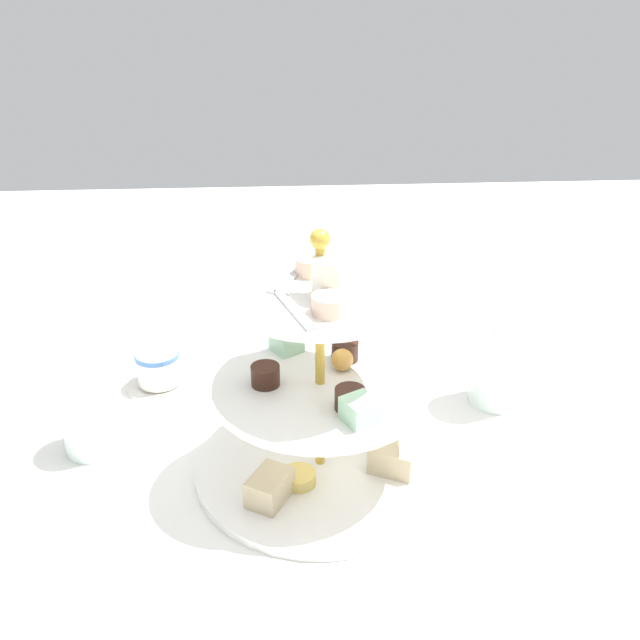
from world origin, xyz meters
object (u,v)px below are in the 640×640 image
at_px(tiered_serving_stand, 320,405).
at_px(water_glass_tall_right, 500,358).
at_px(teacup_with_saucer, 159,370).
at_px(butter_knife_right, 303,337).
at_px(water_glass_short_left, 90,420).

relative_size(tiered_serving_stand, water_glass_tall_right, 2.20).
bearing_deg(tiered_serving_stand, teacup_with_saucer, -133.42).
height_order(tiered_serving_stand, water_glass_tall_right, tiered_serving_stand).
bearing_deg(water_glass_tall_right, butter_knife_right, -128.70).
distance_m(water_glass_short_left, butter_knife_right, 0.37).
relative_size(water_glass_tall_right, water_glass_short_left, 1.65).
xyz_separation_m(tiered_serving_stand, teacup_with_saucer, (-0.19, -0.20, -0.06)).
relative_size(water_glass_short_left, butter_knife_right, 0.45).
distance_m(water_glass_tall_right, butter_knife_right, 0.31).
bearing_deg(water_glass_short_left, butter_knife_right, 135.42).
bearing_deg(water_glass_tall_right, water_glass_short_left, -82.28).
bearing_deg(butter_knife_right, tiered_serving_stand, 78.88).
distance_m(tiered_serving_stand, water_glass_short_left, 0.27).
xyz_separation_m(tiered_serving_stand, water_glass_short_left, (-0.06, -0.26, -0.05)).
bearing_deg(teacup_with_saucer, butter_knife_right, 122.03).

